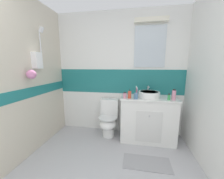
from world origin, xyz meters
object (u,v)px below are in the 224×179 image
Objects in this scene: mouthwash_bottle at (174,95)px; lotion_bottle_short at (125,95)px; sink_basin at (149,94)px; toilet at (109,119)px; toothbrush_cup at (136,96)px; soap_dispenser at (130,95)px; perfume_flask_small at (169,97)px.

mouthwash_bottle reaches higher than lotion_bottle_short.
toilet is at bearing 179.90° from sink_basin.
toothbrush_cup is 1.34× the size of soap_dispenser.
sink_basin is at bearing 21.81° from lotion_bottle_short.
mouthwash_bottle reaches higher than sink_basin.
mouthwash_bottle is 0.83m from lotion_bottle_short.
mouthwash_bottle reaches higher than perfume_flask_small.
toilet is 4.45× the size of soap_dispenser.
perfume_flask_small is (1.08, -0.18, 0.55)m from toilet.
mouthwash_bottle is (1.17, -0.17, 0.59)m from toilet.
toothbrush_cup reaches higher than mouthwash_bottle.
perfume_flask_small is at bearing -9.64° from toilet.
soap_dispenser is 0.75m from mouthwash_bottle.
perfume_flask_small is 0.09m from mouthwash_bottle.
lotion_bottle_short is (-0.08, -0.01, -0.01)m from soap_dispenser.
toothbrush_cup is at bearing -12.48° from soap_dispenser.
toilet is 3.32× the size of toothbrush_cup.
perfume_flask_small is (0.67, -0.02, -0.01)m from soap_dispenser.
soap_dispenser reaches higher than perfume_flask_small.
sink_basin is 0.31m from toothbrush_cup.
lotion_bottle_short is at bearing -27.92° from toilet.
perfume_flask_small is 0.75m from lotion_bottle_short.
sink_basin is at bearing 25.25° from soap_dispenser.
lotion_bottle_short is at bearing -158.19° from sink_basin.
mouthwash_bottle is at bearing -22.83° from sink_basin.
sink_basin is 0.42m from mouthwash_bottle.
perfume_flask_small is at bearing -0.53° from lotion_bottle_short.
toilet is 1.32m from mouthwash_bottle.
sink_basin is 0.39m from soap_dispenser.
soap_dispenser is at bearing 167.52° from toothbrush_cup.
mouthwash_bottle reaches higher than soap_dispenser.
perfume_flask_small is at bearing 1.06° from toothbrush_cup.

